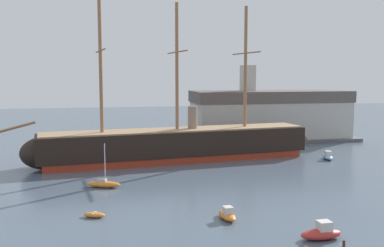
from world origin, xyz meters
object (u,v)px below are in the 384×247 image
Objects in this scene: dockside_warehouse_right at (270,115)px; sailboat_alongside_bow at (104,184)px; motorboat_foreground_right at (322,233)px; motorboat_far_right at (328,156)px; dinghy_mid_left at (94,215)px; motorboat_distant_centre at (191,152)px; tall_ship at (177,144)px; motorboat_near_centre at (227,215)px.

sailboat_alongside_bow is at bearing -136.69° from dockside_warehouse_right.
motorboat_far_right is at bearing 60.24° from motorboat_foreground_right.
dockside_warehouse_right reaches higher than dinghy_mid_left.
motorboat_distant_centre is (-25.36, 11.75, -0.15)m from motorboat_far_right.
sailboat_alongside_bow is 1.51× the size of motorboat_far_right.
motorboat_distant_centre is 28.89m from dockside_warehouse_right.
motorboat_far_right is (43.86, 13.01, 0.05)m from sailboat_alongside_bow.
motorboat_far_right is 27.57m from dockside_warehouse_right.
dockside_warehouse_right reaches higher than motorboat_foreground_right.
sailboat_alongside_bow reaches higher than motorboat_far_right.
tall_ship is 13.78× the size of motorboat_foreground_right.
tall_ship is 14.20× the size of motorboat_far_right.
tall_ship is 16.22× the size of motorboat_near_centre.
dockside_warehouse_right is at bearing 72.54° from motorboat_foreground_right.
motorboat_near_centre is (-0.35, -35.54, -2.75)m from tall_ship.
tall_ship is 30.03m from motorboat_far_right.
motorboat_near_centre is at bearing -116.19° from dockside_warehouse_right.
motorboat_far_right is 1.40× the size of motorboat_distant_centre.
sailboat_alongside_bow is at bearing 130.14° from motorboat_foreground_right.
sailboat_alongside_bow reaches higher than motorboat_foreground_right.
motorboat_near_centre is 1.38× the size of dinghy_mid_left.
dockside_warehouse_right is at bearing 50.95° from dinghy_mid_left.
tall_ship is 44.23m from motorboat_foreground_right.
motorboat_distant_centre is at bearing 59.16° from tall_ship.
dinghy_mid_left is 52.47m from motorboat_far_right.
tall_ship is at bearing 51.14° from sailboat_alongside_bow.
motorboat_far_right is 27.95m from motorboat_distant_centre.
motorboat_distant_centre is at bearing 53.24° from sailboat_alongside_bow.
motorboat_distant_centre is at bearing 62.91° from dinghy_mid_left.
motorboat_foreground_right is at bearing -86.36° from motorboat_distant_centre.
dinghy_mid_left is (-22.94, 11.93, -0.36)m from motorboat_foreground_right.
motorboat_foreground_right is 1.44× the size of motorboat_distant_centre.
motorboat_foreground_right is at bearing -45.97° from motorboat_near_centre.
tall_ship is 9.39× the size of sailboat_alongside_bow.
dinghy_mid_left is at bearing -149.25° from motorboat_far_right.
tall_ship is 8.60m from motorboat_distant_centre.
motorboat_distant_centre is (-3.21, 50.50, -0.21)m from motorboat_foreground_right.
tall_ship is at bearing 89.43° from motorboat_near_centre.
motorboat_far_right is (22.15, 38.75, -0.06)m from motorboat_foreground_right.
motorboat_far_right reaches higher than dinghy_mid_left.
motorboat_foreground_right is 1.62× the size of dinghy_mid_left.
motorboat_distant_centre is 0.07× the size of dockside_warehouse_right.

